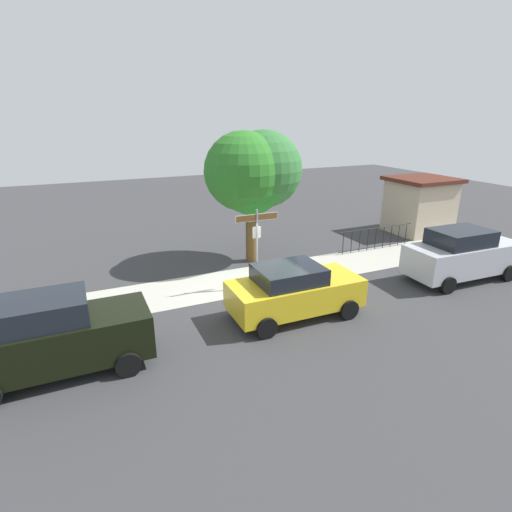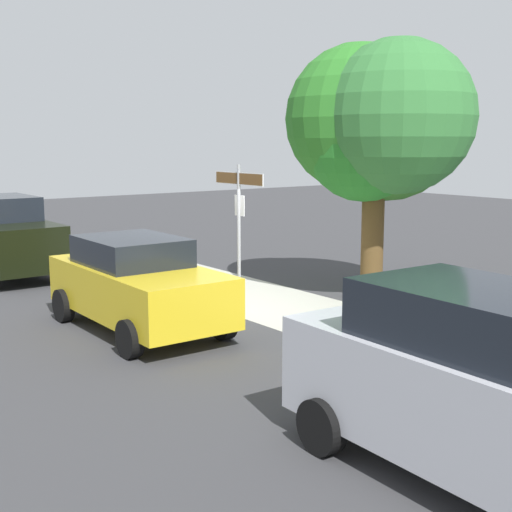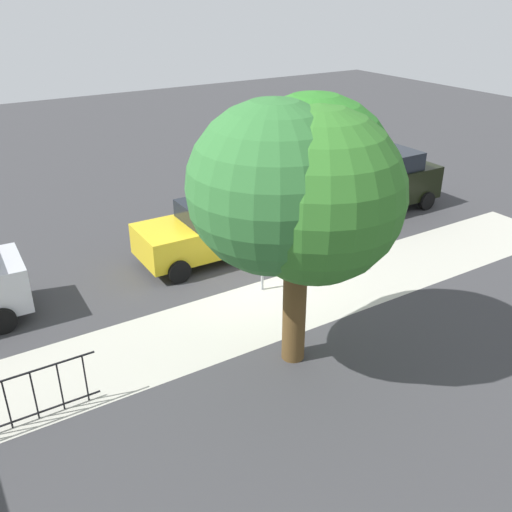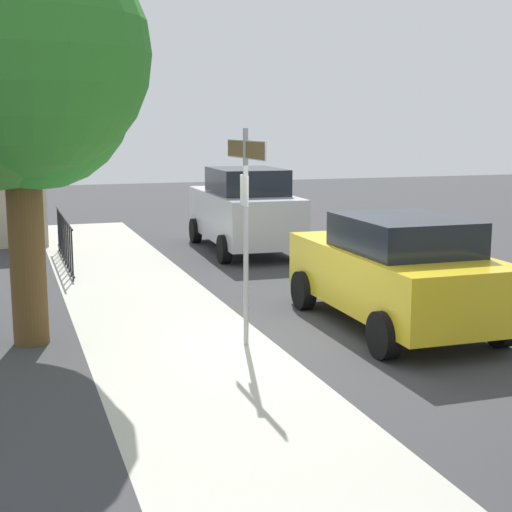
# 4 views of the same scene
# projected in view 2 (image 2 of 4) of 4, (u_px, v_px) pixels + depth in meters

# --- Properties ---
(ground_plane) EXTENTS (60.00, 60.00, 0.00)m
(ground_plane) POSITION_uv_depth(u_px,v_px,m) (225.00, 312.00, 14.16)
(ground_plane) COLOR #38383A
(sidewalk_strip) EXTENTS (24.00, 2.60, 0.00)m
(sidewalk_strip) POSITION_uv_depth(u_px,v_px,m) (339.00, 322.00, 13.36)
(sidewalk_strip) COLOR #B0AEA0
(sidewalk_strip) RESTS_ON ground_plane
(street_sign) EXTENTS (1.62, 0.07, 2.99)m
(street_sign) POSITION_uv_depth(u_px,v_px,m) (239.00, 207.00, 14.09)
(street_sign) COLOR #9EA0A5
(street_sign) RESTS_ON ground_plane
(shade_tree) EXTENTS (4.18, 3.79, 5.56)m
(shade_tree) POSITION_uv_depth(u_px,v_px,m) (379.00, 124.00, 14.73)
(shade_tree) COLOR brown
(shade_tree) RESTS_ON ground_plane
(car_black) EXTENTS (4.42, 1.95, 2.06)m
(car_black) POSITION_uv_depth(u_px,v_px,m) (5.00, 237.00, 17.91)
(car_black) COLOR black
(car_black) RESTS_ON ground_plane
(car_yellow) EXTENTS (4.21, 2.06, 1.71)m
(car_yellow) POSITION_uv_depth(u_px,v_px,m) (137.00, 283.00, 12.71)
(car_yellow) COLOR gold
(car_yellow) RESTS_ON ground_plane
(car_silver) EXTENTS (4.63, 2.12, 2.03)m
(car_silver) POSITION_uv_depth(u_px,v_px,m) (489.00, 390.00, 6.85)
(car_silver) COLOR #B8BAC2
(car_silver) RESTS_ON ground_plane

